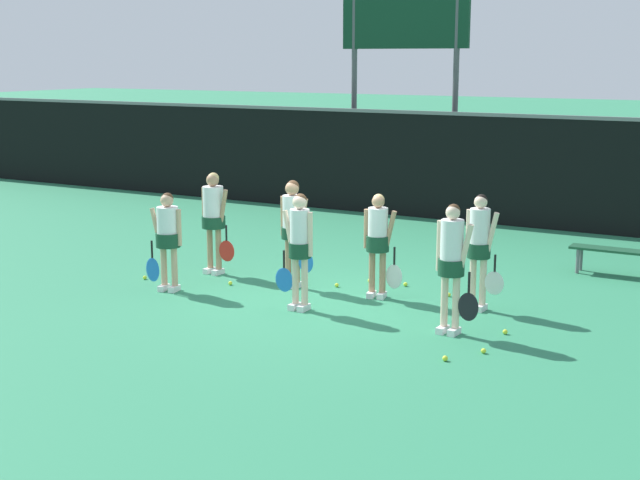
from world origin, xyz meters
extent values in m
plane|color=#2D7F56|center=(0.00, 0.00, 0.00)|extent=(140.00, 140.00, 0.00)
cube|color=black|center=(0.00, 7.54, 1.21)|extent=(60.00, 0.06, 2.42)
cube|color=slate|center=(0.00, 7.54, 2.46)|extent=(60.00, 0.08, 0.08)
cylinder|color=#515156|center=(-3.80, 8.70, 2.81)|extent=(0.14, 0.14, 5.62)
cylinder|color=#515156|center=(-1.09, 8.70, 2.81)|extent=(0.14, 0.14, 5.62)
cube|color=#0F3823|center=(-2.45, 8.70, 4.77)|extent=(3.31, 0.12, 1.71)
cube|color=#19472D|center=(3.85, 3.88, 0.45)|extent=(1.78, 0.37, 0.04)
cylinder|color=slate|center=(3.12, 4.01, 0.22)|extent=(0.06, 0.06, 0.43)
cylinder|color=slate|center=(3.12, 3.75, 0.22)|extent=(0.06, 0.06, 0.43)
cylinder|color=tan|center=(-2.29, -0.64, 0.38)|extent=(0.10, 0.10, 0.76)
cylinder|color=tan|center=(-2.47, -0.67, 0.38)|extent=(0.10, 0.10, 0.76)
cube|color=white|center=(-2.28, -0.67, 0.04)|extent=(0.15, 0.26, 0.09)
cube|color=white|center=(-2.47, -0.70, 0.04)|extent=(0.15, 0.26, 0.09)
cylinder|color=#16422B|center=(-2.38, -0.66, 0.84)|extent=(0.40, 0.40, 0.23)
cylinder|color=white|center=(-2.38, -0.66, 1.07)|extent=(0.35, 0.35, 0.62)
sphere|color=tan|center=(-2.38, -0.66, 1.48)|extent=(0.21, 0.21, 0.21)
sphere|color=#4C331E|center=(-2.38, -0.64, 1.51)|extent=(0.19, 0.19, 0.19)
cylinder|color=tan|center=(-2.59, -0.69, 1.05)|extent=(0.21, 0.11, 0.59)
cylinder|color=tan|center=(-2.18, -0.62, 1.05)|extent=(0.08, 0.08, 0.59)
cylinder|color=black|center=(-2.67, -0.73, 0.67)|extent=(0.03, 0.03, 0.29)
ellipsoid|color=blue|center=(-2.67, -0.73, 0.33)|extent=(0.27, 0.03, 0.39)
cylinder|color=beige|center=(0.11, -0.59, 0.42)|extent=(0.10, 0.10, 0.84)
cylinder|color=beige|center=(-0.05, -0.59, 0.42)|extent=(0.10, 0.10, 0.84)
cube|color=white|center=(0.11, -0.62, 0.04)|extent=(0.11, 0.24, 0.09)
cube|color=white|center=(-0.05, -0.62, 0.04)|extent=(0.11, 0.24, 0.09)
cylinder|color=#16422B|center=(0.03, -0.59, 0.91)|extent=(0.34, 0.34, 0.23)
cylinder|color=white|center=(0.03, -0.59, 1.18)|extent=(0.29, 0.29, 0.69)
sphere|color=beige|center=(0.03, -0.59, 1.63)|extent=(0.21, 0.21, 0.21)
sphere|color=#4C331E|center=(0.03, -0.57, 1.66)|extent=(0.20, 0.20, 0.20)
cylinder|color=beige|center=(-0.15, -0.59, 1.17)|extent=(0.21, 0.08, 0.66)
cylinder|color=beige|center=(0.21, -0.59, 1.17)|extent=(0.08, 0.08, 0.66)
cylinder|color=black|center=(-0.23, -0.61, 0.75)|extent=(0.03, 0.03, 0.27)
ellipsoid|color=blue|center=(-0.23, -0.61, 0.43)|extent=(0.30, 0.03, 0.37)
cylinder|color=beige|center=(2.50, -0.60, 0.43)|extent=(0.10, 0.10, 0.85)
cylinder|color=beige|center=(2.33, -0.59, 0.43)|extent=(0.10, 0.10, 0.85)
cube|color=white|center=(2.50, -0.63, 0.04)|extent=(0.13, 0.25, 0.09)
cube|color=white|center=(2.33, -0.62, 0.04)|extent=(0.13, 0.25, 0.09)
cylinder|color=#16422B|center=(2.42, -0.60, 0.93)|extent=(0.36, 0.36, 0.22)
cylinder|color=white|center=(2.42, -0.60, 1.22)|extent=(0.31, 0.31, 0.73)
sphere|color=beige|center=(2.42, -0.60, 1.68)|extent=(0.20, 0.20, 0.20)
sphere|color=#4C331E|center=(2.42, -0.58, 1.71)|extent=(0.18, 0.18, 0.18)
cylinder|color=beige|center=(2.61, -0.61, 1.21)|extent=(0.22, 0.09, 0.69)
cylinder|color=beige|center=(2.23, -0.59, 1.21)|extent=(0.08, 0.08, 0.69)
cylinder|color=black|center=(2.69, -0.64, 0.76)|extent=(0.03, 0.03, 0.29)
ellipsoid|color=black|center=(2.69, -0.64, 0.42)|extent=(0.29, 0.03, 0.39)
cylinder|color=tan|center=(-2.33, 0.64, 0.42)|extent=(0.10, 0.10, 0.84)
cylinder|color=tan|center=(-2.52, 0.66, 0.42)|extent=(0.10, 0.10, 0.84)
cube|color=white|center=(-2.33, 0.61, 0.04)|extent=(0.13, 0.25, 0.09)
cube|color=white|center=(-2.53, 0.63, 0.04)|extent=(0.13, 0.25, 0.09)
cylinder|color=#16422B|center=(-2.43, 0.65, 0.91)|extent=(0.41, 0.41, 0.20)
cylinder|color=white|center=(-2.43, 0.65, 1.19)|extent=(0.36, 0.36, 0.69)
sphere|color=tan|center=(-2.43, 0.65, 1.65)|extent=(0.22, 0.22, 0.22)
sphere|color=#D8B772|center=(-2.42, 0.67, 1.67)|extent=(0.20, 0.20, 0.20)
cylinder|color=tan|center=(-2.21, 0.63, 1.18)|extent=(0.22, 0.09, 0.66)
cylinder|color=tan|center=(-2.63, 0.67, 1.18)|extent=(0.08, 0.08, 0.66)
cylinder|color=black|center=(-2.13, 0.60, 0.76)|extent=(0.03, 0.03, 0.27)
ellipsoid|color=red|center=(-2.13, 0.60, 0.44)|extent=(0.32, 0.03, 0.37)
cylinder|color=tan|center=(-0.67, 0.51, 0.42)|extent=(0.10, 0.10, 0.84)
cylinder|color=tan|center=(-0.84, 0.53, 0.42)|extent=(0.10, 0.10, 0.84)
cube|color=white|center=(-0.67, 0.48, 0.04)|extent=(0.13, 0.25, 0.09)
cube|color=white|center=(-0.85, 0.50, 0.04)|extent=(0.13, 0.25, 0.09)
cylinder|color=#16422B|center=(-0.76, 0.52, 0.91)|extent=(0.36, 0.36, 0.19)
cylinder|color=white|center=(-0.76, 0.52, 1.18)|extent=(0.31, 0.31, 0.68)
sphere|color=tan|center=(-0.76, 0.52, 1.64)|extent=(0.23, 0.23, 0.23)
sphere|color=#4C331E|center=(-0.76, 0.54, 1.67)|extent=(0.21, 0.21, 0.21)
cylinder|color=tan|center=(-0.56, 0.51, 1.17)|extent=(0.21, 0.09, 0.65)
cylinder|color=tan|center=(-0.94, 0.53, 1.17)|extent=(0.08, 0.08, 0.65)
cylinder|color=black|center=(-0.48, 0.48, 0.76)|extent=(0.03, 0.03, 0.26)
ellipsoid|color=blue|center=(-0.48, 0.48, 0.45)|extent=(0.27, 0.03, 0.36)
cylinder|color=tan|center=(0.83, 0.62, 0.39)|extent=(0.10, 0.10, 0.78)
cylinder|color=tan|center=(0.66, 0.58, 0.39)|extent=(0.10, 0.10, 0.78)
cube|color=white|center=(0.83, 0.59, 0.04)|extent=(0.16, 0.26, 0.09)
cube|color=white|center=(0.67, 0.55, 0.04)|extent=(0.16, 0.26, 0.09)
cylinder|color=#16422B|center=(0.74, 0.60, 0.87)|extent=(0.36, 0.36, 0.25)
cylinder|color=white|center=(0.74, 0.60, 1.11)|extent=(0.31, 0.31, 0.65)
sphere|color=tan|center=(0.74, 0.60, 1.53)|extent=(0.20, 0.20, 0.20)
sphere|color=#D8B772|center=(0.74, 0.62, 1.56)|extent=(0.18, 0.18, 0.18)
cylinder|color=tan|center=(0.93, 0.64, 1.09)|extent=(0.21, 0.11, 0.62)
cylinder|color=tan|center=(0.56, 0.56, 1.09)|extent=(0.08, 0.08, 0.62)
cylinder|color=black|center=(1.02, 0.64, 0.69)|extent=(0.03, 0.03, 0.28)
ellipsoid|color=silver|center=(1.02, 0.64, 0.36)|extent=(0.28, 0.03, 0.38)
cylinder|color=beige|center=(2.44, 0.70, 0.42)|extent=(0.10, 0.10, 0.83)
cylinder|color=beige|center=(2.27, 0.71, 0.42)|extent=(0.10, 0.10, 0.83)
cube|color=white|center=(2.43, 0.67, 0.04)|extent=(0.13, 0.25, 0.09)
cube|color=white|center=(2.27, 0.68, 0.04)|extent=(0.13, 0.25, 0.09)
cylinder|color=#16422B|center=(2.35, 0.71, 0.91)|extent=(0.34, 0.34, 0.22)
cylinder|color=white|center=(2.35, 0.71, 1.18)|extent=(0.30, 0.30, 0.71)
sphere|color=beige|center=(2.35, 0.71, 1.64)|extent=(0.19, 0.19, 0.19)
sphere|color=black|center=(2.36, 0.73, 1.66)|extent=(0.18, 0.18, 0.18)
cylinder|color=beige|center=(2.54, 0.69, 1.17)|extent=(0.22, 0.09, 0.67)
cylinder|color=beige|center=(2.18, 0.72, 1.17)|extent=(0.08, 0.08, 0.67)
cylinder|color=black|center=(2.62, 0.66, 0.75)|extent=(0.03, 0.03, 0.25)
ellipsoid|color=silver|center=(2.62, 0.66, 0.45)|extent=(0.29, 0.03, 0.35)
sphere|color=#CCE033|center=(0.24, 1.38, 0.04)|extent=(0.07, 0.07, 0.07)
sphere|color=#CCE033|center=(3.11, -1.19, 0.03)|extent=(0.07, 0.07, 0.07)
sphere|color=#CCE033|center=(2.18, 1.89, 0.03)|extent=(0.07, 0.07, 0.07)
sphere|color=#CCE033|center=(2.78, -1.70, 0.04)|extent=(0.07, 0.07, 0.07)
sphere|color=#CCE033|center=(3.10, -0.27, 0.03)|extent=(0.07, 0.07, 0.07)
sphere|color=#CCE033|center=(0.86, 1.45, 0.04)|extent=(0.07, 0.07, 0.07)
sphere|color=#CCE033|center=(-3.19, 1.85, 0.03)|extent=(0.07, 0.07, 0.07)
sphere|color=#CCE033|center=(-1.72, 0.10, 0.03)|extent=(0.07, 0.07, 0.07)
sphere|color=#CCE033|center=(-3.21, -0.29, 0.03)|extent=(0.07, 0.07, 0.07)
sphere|color=#CCE033|center=(1.72, 1.19, 0.03)|extent=(0.06, 0.06, 0.06)
sphere|color=#CCE033|center=(-0.11, 0.85, 0.03)|extent=(0.07, 0.07, 0.07)
camera|label=1|loc=(6.56, -11.70, 3.73)|focal=50.00mm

